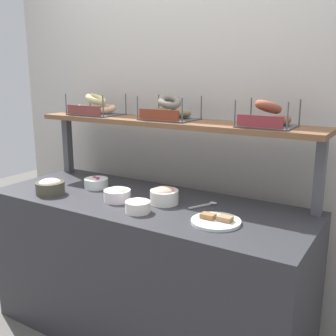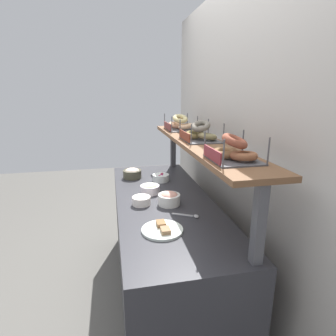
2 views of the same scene
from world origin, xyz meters
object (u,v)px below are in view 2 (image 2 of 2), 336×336
bowl_tuna_salad (132,173)px  bagel_basket_cinnamon_raisin (233,152)px  bagel_basket_plain (180,125)px  serving_spoon_near_plate (190,216)px  bowl_scallion_spread (150,188)px  bowl_beet_salad (161,178)px  bowl_lox_spread (169,198)px  serving_plate_white (162,229)px  bowl_cream_cheese (141,200)px  bagel_basket_poppy (200,134)px

bowl_tuna_salad → bagel_basket_cinnamon_raisin: (1.15, 0.45, 0.43)m
bowl_tuna_salad → bagel_basket_plain: size_ratio=0.51×
serving_spoon_near_plate → bowl_scallion_spread: bearing=-157.7°
bowl_beet_salad → bagel_basket_plain: (-0.17, 0.21, 0.45)m
bowl_scallion_spread → bagel_basket_plain: bearing=142.1°
bowl_lox_spread → bowl_tuna_salad: (-0.67, -0.21, -0.00)m
bowl_lox_spread → serving_plate_white: bowl_lox_spread is taller
bowl_cream_cheese → bagel_basket_poppy: bearing=101.1°
bowl_scallion_spread → bagel_basket_cinnamon_raisin: bearing=25.2°
bowl_lox_spread → bagel_basket_plain: bearing=160.4°
bagel_basket_cinnamon_raisin → bowl_lox_spread: bearing=-153.2°
bowl_beet_salad → bowl_lox_spread: 0.53m
bowl_tuna_salad → bowl_lox_spread: bearing=16.9°
bowl_cream_cheese → bagel_basket_poppy: bagel_basket_poppy is taller
bowl_scallion_spread → serving_spoon_near_plate: 0.51m
bowl_scallion_spread → bagel_basket_poppy: bearing=71.3°
bowl_scallion_spread → serving_spoon_near_plate: size_ratio=0.94×
bowl_lox_spread → bagel_basket_plain: (-0.70, 0.25, 0.43)m
serving_spoon_near_plate → bagel_basket_cinnamon_raisin: 0.55m
bowl_lox_spread → bagel_basket_poppy: bearing=116.5°
bowl_scallion_spread → serving_spoon_near_plate: bowl_scallion_spread is taller
bowl_beet_salad → bagel_basket_plain: 0.52m
serving_plate_white → bowl_cream_cheese: bearing=-169.6°
bowl_cream_cheese → serving_plate_white: size_ratio=0.54×
bowl_beet_salad → bowl_tuna_salad: bowl_tuna_salad is taller
serving_spoon_near_plate → bagel_basket_plain: bearing=170.2°
bagel_basket_plain → bagel_basket_poppy: (0.57, 0.01, 0.00)m
bowl_beet_salad → serving_spoon_near_plate: size_ratio=0.92×
bagel_basket_plain → bagel_basket_poppy: 0.57m
bowl_beet_salad → bowl_cream_cheese: size_ratio=1.13×
bowl_scallion_spread → serving_plate_white: size_ratio=0.63×
serving_plate_white → bagel_basket_poppy: 0.78m
bowl_beet_salad → serving_plate_white: 0.91m
bagel_basket_poppy → bowl_lox_spread: bearing=-63.5°
bowl_tuna_salad → serving_spoon_near_plate: (0.89, 0.30, -0.04)m
bagel_basket_poppy → bagel_basket_cinnamon_raisin: (0.60, -0.02, -0.00)m
serving_spoon_near_plate → bowl_cream_cheese: bearing=-132.3°
serving_plate_white → bagel_basket_cinnamon_raisin: (0.11, 0.36, 0.47)m
bowl_cream_cheese → bagel_basket_cinnamon_raisin: 0.80m
bowl_scallion_spread → bagel_basket_cinnamon_raisin: 0.91m
serving_spoon_near_plate → bagel_basket_poppy: bearing=154.5°
bowl_tuna_salad → bowl_scallion_spread: bearing=13.8°
bowl_scallion_spread → bowl_tuna_salad: bowl_tuna_salad is taller
serving_spoon_near_plate → bagel_basket_cinnamon_raisin: (0.25, 0.15, 0.47)m
bowl_tuna_salad → serving_plate_white: size_ratio=0.70×
serving_spoon_near_plate → bagel_basket_plain: 1.05m
bowl_tuna_salad → bowl_cream_cheese: bearing=1.1°
bagel_basket_plain → bagel_basket_cinnamon_raisin: (1.18, -0.01, -0.00)m
bowl_cream_cheese → bagel_basket_plain: bearing=146.2°
bowl_tuna_salad → bagel_basket_plain: bagel_basket_plain is taller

